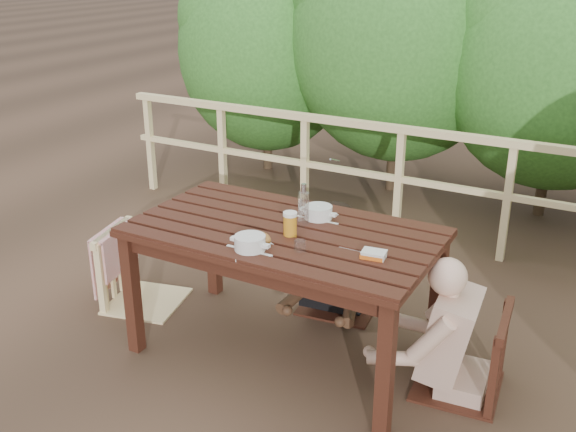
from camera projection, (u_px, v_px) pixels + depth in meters
The scene contains 16 objects.
ground at pixel (284, 350), 4.19m from camera, with size 60.00×60.00×0.00m, color brown.
table at pixel (284, 293), 4.03m from camera, with size 1.78×1.00×0.82m, color black.
chair_left at pixel (141, 237), 4.57m from camera, with size 0.51×0.51×1.03m, color beige.
chair_far at pixel (342, 240), 4.52m from camera, with size 0.51×0.51×1.03m, color black.
chair_right at pixel (465, 313), 3.65m from camera, with size 0.49×0.49×0.99m, color black.
woman at pixel (344, 223), 4.49m from camera, with size 0.51×0.63×1.27m, color black, non-canonical shape.
diner_right at pixel (474, 288), 3.58m from camera, with size 0.53×0.65×1.32m, color tan, non-canonical shape.
railing at pixel (399, 184), 5.62m from camera, with size 5.60×0.10×1.01m, color beige.
hedge_row at pixel (498, 4), 5.90m from camera, with size 6.60×1.60×3.80m, color #306724, non-canonical shape.
soup_near at pixel (250, 244), 3.59m from camera, with size 0.29×0.29×0.10m, color silver.
soup_far at pixel (318, 213), 4.01m from camera, with size 0.28×0.28×0.09m, color white.
bread_roll at pixel (259, 239), 3.67m from camera, with size 0.14×0.11×0.08m, color #A16934.
beer_glass at pixel (290, 225), 3.76m from camera, with size 0.08×0.08×0.16m, color orange.
bottle at pixel (304, 206), 3.88m from camera, with size 0.06×0.06×0.27m, color silver.
tumbler at pixel (300, 247), 3.58m from camera, with size 0.06×0.06×0.08m, color white.
butter_tub at pixel (374, 256), 3.50m from camera, with size 0.13×0.09×0.05m, color white.
Camera 1 is at (1.74, -3.11, 2.36)m, focal length 41.34 mm.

